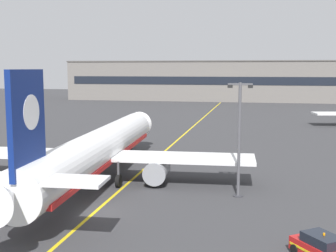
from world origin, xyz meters
The scene contains 6 objects.
ground_plane centered at (0.00, 0.00, 0.00)m, with size 400.00×400.00×0.00m, color #353538.
taxiway_centreline centered at (0.00, 30.00, 0.00)m, with size 0.30×180.00×0.01m, color yellow.
airliner_foreground centered at (-3.17, 9.28, 3.37)m, with size 32.22×41.52×11.65m.
apron_lamp_post centered at (11.30, 6.80, 5.52)m, with size 2.24×0.90×10.46m.
service_car_second centered at (17.05, -6.19, 0.77)m, with size 3.94×4.45×1.79m.
terminal_building centered at (9.40, 127.61, 7.19)m, with size 132.98×12.40×14.37m.
Camera 1 is at (13.00, -33.55, 11.73)m, focal length 47.68 mm.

